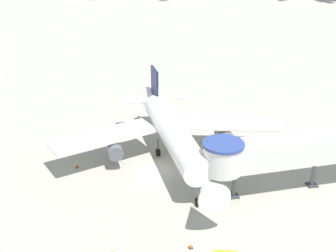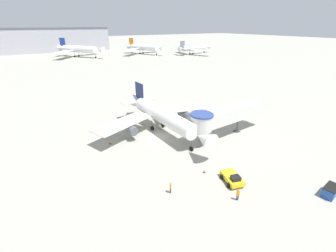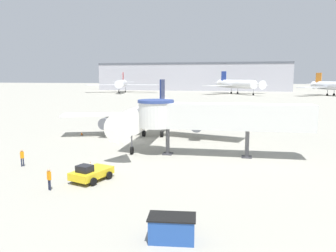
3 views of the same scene
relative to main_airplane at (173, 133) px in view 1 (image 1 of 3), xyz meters
The scene contains 5 objects.
ground_plane 4.63m from the main_airplane, 138.56° to the right, with size 800.00×800.00×0.00m, color #9E9B8E.
main_airplane is the anchor object (origin of this frame).
jet_bridge 12.60m from the main_airplane, 42.51° to the right, with size 19.08×4.20×6.22m.
traffic_cone_near_nose 16.22m from the main_airplane, 96.02° to the right, with size 0.36×0.36×0.61m.
traffic_cone_port_wing 11.43m from the main_airplane, behind, with size 0.38×0.38×0.63m.
Camera 1 is at (-7.57, -45.13, 25.86)m, focal length 50.00 mm.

